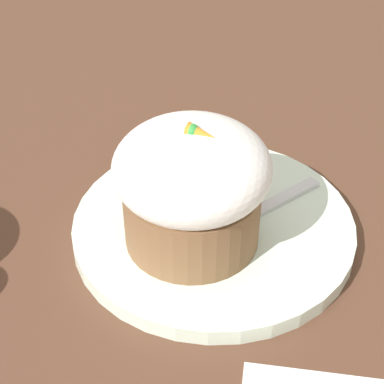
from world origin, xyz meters
TOP-DOWN VIEW (x-y plane):
  - ground_plane at (0.00, 0.00)m, footprint 4.00×4.00m
  - dessert_plate at (0.00, 0.00)m, footprint 0.22×0.22m
  - carrot_cake at (-0.01, -0.02)m, footprint 0.11×0.11m
  - spoon at (0.01, -0.01)m, footprint 0.08×0.13m

SIDE VIEW (x-z plane):
  - ground_plane at x=0.00m, z-range 0.00..0.00m
  - dessert_plate at x=0.00m, z-range 0.00..0.01m
  - spoon at x=0.01m, z-range 0.01..0.02m
  - carrot_cake at x=-0.01m, z-range 0.01..0.11m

